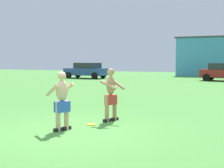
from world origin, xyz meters
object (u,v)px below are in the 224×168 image
Objects in this scene: car_blue_mid_lot at (86,70)px; player_near at (62,100)px; player_in_red at (111,94)px; frisbee at (92,125)px.

player_near is at bearing -62.24° from car_blue_mid_lot.
player_near reaches higher than car_blue_mid_lot.
player_near is at bearing -109.72° from player_in_red.
player_in_red is at bearing 70.28° from player_near.
player_in_red reaches higher than frisbee.
car_blue_mid_lot is (-11.95, 19.69, -0.05)m from player_in_red.
frisbee is (0.37, 0.99, -0.84)m from player_near.
player_in_red reaches higher than player_near.
player_in_red is 5.73× the size of frisbee.
frisbee is 0.07× the size of car_blue_mid_lot.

